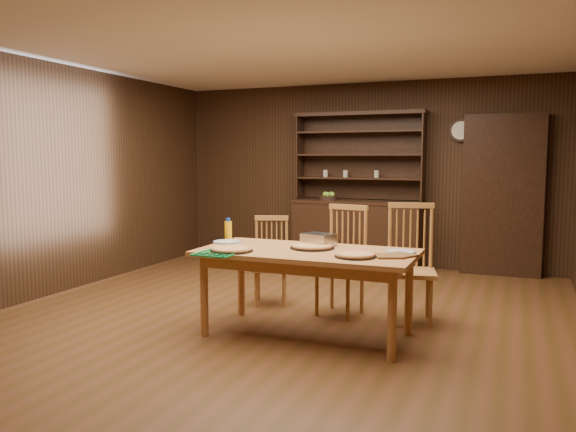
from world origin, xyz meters
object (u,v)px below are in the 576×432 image
at_px(china_hutch, 357,225).
at_px(chair_center, 344,256).
at_px(chair_left, 271,257).
at_px(chair_right, 410,258).
at_px(dining_table, 307,260).
at_px(juice_bottle, 228,229).

relative_size(china_hutch, chair_center, 2.02).
bearing_deg(china_hutch, chair_center, -77.94).
xyz_separation_m(chair_left, chair_right, (1.48, -0.08, 0.11)).
relative_size(chair_left, chair_center, 0.86).
height_order(china_hutch, chair_right, china_hutch).
xyz_separation_m(dining_table, chair_right, (0.74, 0.83, -0.08)).
bearing_deg(dining_table, chair_right, 48.18).
distance_m(dining_table, chair_center, 0.82).
relative_size(dining_table, juice_bottle, 9.20).
bearing_deg(chair_center, china_hutch, 112.06).
distance_m(dining_table, chair_left, 1.19).
height_order(chair_left, chair_center, chair_center).
bearing_deg(juice_bottle, chair_center, 23.08).
xyz_separation_m(china_hutch, chair_center, (0.51, -2.38, -0.02)).
bearing_deg(chair_left, chair_right, -22.92).
xyz_separation_m(china_hutch, dining_table, (0.42, -3.18, 0.07)).
height_order(china_hutch, chair_left, china_hutch).
bearing_deg(china_hutch, dining_table, -82.47).
distance_m(chair_center, juice_bottle, 1.17).
bearing_deg(juice_bottle, china_hutch, 79.19).
bearing_deg(chair_center, chair_right, 11.87).
distance_m(china_hutch, juice_bottle, 2.88).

